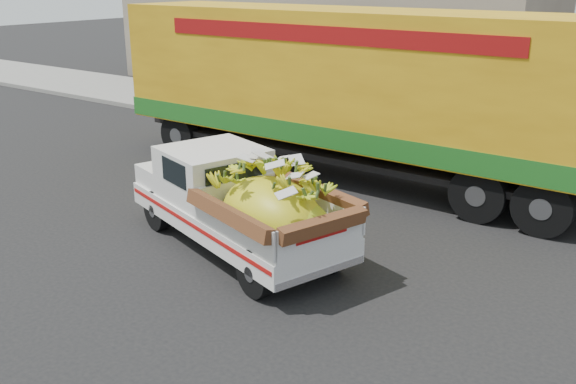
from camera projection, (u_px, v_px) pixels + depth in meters
The scene contains 6 objects.
ground at pixel (245, 238), 11.60m from camera, with size 100.00×100.00×0.00m, color black.
curb at pixel (411, 154), 16.70m from camera, with size 60.00×0.25×0.15m, color gray.
sidewalk at pixel (444, 138), 18.30m from camera, with size 60.00×4.00×0.14m, color gray.
building_left at pixel (324, 25), 26.50m from camera, with size 18.00×6.00×5.00m, color gray.
pickup_truck at pixel (247, 206), 10.63m from camera, with size 4.95×3.00×1.63m.
semi_trailer at pixel (351, 87), 14.40m from camera, with size 12.00×2.53×3.80m.
Camera 1 is at (6.97, -8.17, 4.53)m, focal length 40.00 mm.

